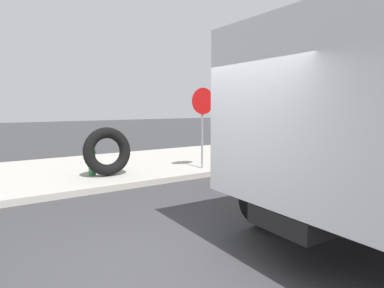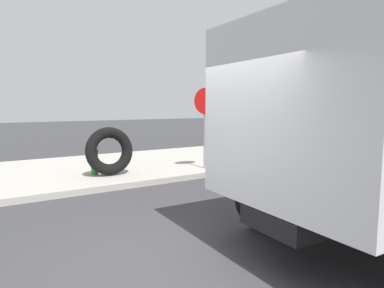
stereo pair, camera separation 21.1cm
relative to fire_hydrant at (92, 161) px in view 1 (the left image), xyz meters
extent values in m
plane|color=#38383A|center=(-0.79, -5.37, -0.54)|extent=(80.00, 80.00, 0.00)
cube|color=#ADA89E|center=(-0.79, 1.13, -0.46)|extent=(36.00, 5.00, 0.15)
cylinder|color=#2D8438|center=(0.00, 0.01, -0.10)|extent=(0.19, 0.19, 0.56)
sphere|color=#2D8438|center=(0.00, 0.01, 0.23)|extent=(0.21, 0.21, 0.21)
cylinder|color=#2D8438|center=(0.00, -0.16, -0.04)|extent=(0.08, 0.15, 0.08)
cylinder|color=#2D8438|center=(0.00, 0.17, -0.04)|extent=(0.08, 0.15, 0.08)
cylinder|color=#2D8438|center=(0.00, -0.16, -0.10)|extent=(0.10, 0.15, 0.10)
torus|color=black|center=(0.32, -0.29, 0.26)|extent=(1.27, 0.44, 1.29)
cylinder|color=gray|center=(2.98, -0.82, 0.78)|extent=(0.06, 0.06, 2.34)
cylinder|color=red|center=(2.98, -0.86, 1.57)|extent=(0.76, 0.02, 0.76)
cube|color=silver|center=(1.14, -6.19, 1.36)|extent=(2.08, 2.57, 2.20)
cylinder|color=black|center=(1.38, -4.95, 0.01)|extent=(1.11, 0.34, 1.10)
camera|label=1|loc=(-2.64, -8.63, 1.45)|focal=31.11mm
camera|label=2|loc=(-2.47, -8.74, 1.45)|focal=31.11mm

